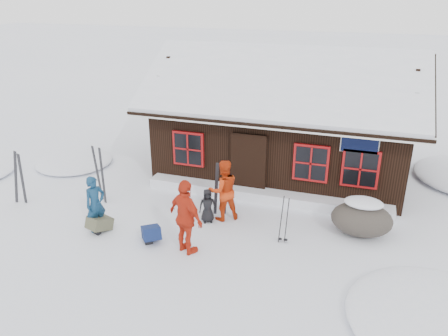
% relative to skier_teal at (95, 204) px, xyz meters
% --- Properties ---
extents(ground, '(120.00, 120.00, 0.00)m').
position_rel_skier_teal_xyz_m(ground, '(2.40, 0.91, -0.79)').
color(ground, white).
rests_on(ground, ground).
extents(mountain_hut, '(8.90, 6.09, 4.42)m').
position_rel_skier_teal_xyz_m(mountain_hut, '(3.90, 5.89, 0.79)').
color(mountain_hut, black).
rests_on(mountain_hut, ground).
extents(snow_drift, '(7.60, 0.60, 0.35)m').
position_rel_skier_teal_xyz_m(snow_drift, '(3.90, 3.16, -0.61)').
color(snow_drift, white).
rests_on(snow_drift, ground).
extents(snow_mounds, '(20.60, 13.20, 0.48)m').
position_rel_skier_teal_xyz_m(snow_mounds, '(4.06, 2.78, -0.79)').
color(snow_mounds, white).
rests_on(snow_mounds, ground).
extents(skier_teal, '(0.59, 0.68, 1.58)m').
position_rel_skier_teal_xyz_m(skier_teal, '(0.00, 0.00, 0.00)').
color(skier_teal, navy).
rests_on(skier_teal, ground).
extents(skier_orange_left, '(1.10, 1.05, 1.78)m').
position_rel_skier_teal_xyz_m(skier_orange_left, '(3.04, 1.69, 0.10)').
color(skier_orange_left, red).
rests_on(skier_orange_left, ground).
extents(skier_orange_right, '(1.23, 0.96, 1.95)m').
position_rel_skier_teal_xyz_m(skier_orange_right, '(2.72, -0.22, 0.19)').
color(skier_orange_right, red).
rests_on(skier_orange_right, ground).
extents(skier_crouched, '(0.58, 0.50, 0.99)m').
position_rel_skier_teal_xyz_m(skier_crouched, '(2.67, 1.38, -0.29)').
color(skier_crouched, black).
rests_on(skier_crouched, ground).
extents(boulder, '(1.60, 1.20, 0.93)m').
position_rel_skier_teal_xyz_m(boulder, '(6.79, 2.04, -0.31)').
color(boulder, '#453F37').
rests_on(boulder, ground).
extents(ski_pair_left, '(0.61, 0.20, 1.74)m').
position_rel_skier_teal_xyz_m(ski_pair_left, '(-3.10, 0.67, 0.03)').
color(ski_pair_left, black).
rests_on(ski_pair_left, ground).
extents(ski_pair_mid, '(0.49, 0.26, 1.79)m').
position_rel_skier_teal_xyz_m(ski_pair_mid, '(-0.91, 1.62, 0.06)').
color(ski_pair_mid, black).
rests_on(ski_pair_mid, ground).
extents(ski_pair_right, '(0.44, 0.13, 1.64)m').
position_rel_skier_teal_xyz_m(ski_pair_right, '(2.88, 1.93, -0.02)').
color(ski_pair_right, black).
rests_on(ski_pair_right, ground).
extents(ski_poles, '(0.24, 0.12, 1.35)m').
position_rel_skier_teal_xyz_m(ski_poles, '(4.90, 0.98, -0.15)').
color(ski_poles, black).
rests_on(ski_poles, ground).
extents(backpack_blue, '(0.72, 0.74, 0.32)m').
position_rel_skier_teal_xyz_m(backpack_blue, '(1.63, -0.04, -0.63)').
color(backpack_blue, '#12204F').
rests_on(backpack_blue, ground).
extents(backpack_olive, '(0.62, 0.71, 0.33)m').
position_rel_skier_teal_xyz_m(backpack_olive, '(0.08, -0.03, -0.62)').
color(backpack_olive, '#505039').
rests_on(backpack_olive, ground).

